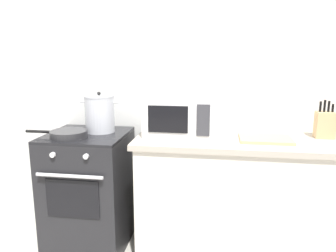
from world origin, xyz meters
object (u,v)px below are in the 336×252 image
stock_pot (100,114)px  cutting_board (265,139)px  stove (89,190)px  knife_block (325,124)px  frying_pan (68,134)px  microwave (180,115)px

stock_pot → cutting_board: stock_pot is taller
stove → stock_pot: stock_pot is taller
cutting_board → stock_pot: bearing=176.4°
knife_block → stock_pot: bearing=-177.9°
frying_pan → knife_block: (1.84, 0.27, 0.07)m
stove → frying_pan: size_ratio=1.96×
microwave → cutting_board: 0.64m
cutting_board → stove: bearing=-180.0°
cutting_board → microwave: bearing=172.8°
stock_pot → cutting_board: size_ratio=0.87×
stove → cutting_board: 1.41m
stock_pot → microwave: bearing=0.0°
stock_pot → microwave: size_ratio=0.63×
frying_pan → microwave: bearing=14.8°
stove → stock_pot: (0.08, 0.08, 0.60)m
knife_block → cutting_board: bearing=-161.9°
cutting_board → knife_block: (0.43, 0.14, 0.09)m
cutting_board → frying_pan: bearing=-174.7°
stock_pot → knife_block: stock_pot is taller
stock_pot → microwave: (0.62, 0.00, 0.01)m
stove → cutting_board: size_ratio=2.56×
frying_pan → knife_block: bearing=8.4°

